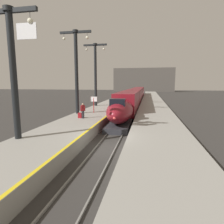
{
  "coord_description": "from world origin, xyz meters",
  "views": [
    {
      "loc": [
        3.06,
        -13.28,
        4.9
      ],
      "look_at": [
        -0.79,
        6.71,
        1.8
      ],
      "focal_mm": 30.17,
      "sensor_mm": 36.0,
      "label": 1
    }
  ],
  "objects_px": {
    "station_column_near": "(13,60)",
    "station_column_far": "(95,69)",
    "rolling_suitcase": "(80,115)",
    "passenger_mid_platform": "(113,100)",
    "departure_info_board": "(94,101)",
    "passenger_near_edge": "(83,110)",
    "station_column_mid": "(76,65)",
    "highspeed_train_main": "(135,96)"
  },
  "relations": [
    {
      "from": "station_column_near",
      "to": "station_column_far",
      "type": "relative_size",
      "value": 0.83
    },
    {
      "from": "rolling_suitcase",
      "to": "passenger_mid_platform",
      "type": "bearing_deg",
      "value": 82.37
    },
    {
      "from": "departure_info_board",
      "to": "passenger_near_edge",
      "type": "bearing_deg",
      "value": -89.95
    },
    {
      "from": "station_column_mid",
      "to": "passenger_mid_platform",
      "type": "xyz_separation_m",
      "value": [
        3.1,
        8.91,
        -5.12
      ]
    },
    {
      "from": "station_column_mid",
      "to": "rolling_suitcase",
      "type": "distance_m",
      "value": 6.77
    },
    {
      "from": "station_column_mid",
      "to": "passenger_mid_platform",
      "type": "bearing_deg",
      "value": 70.8
    },
    {
      "from": "station_column_near",
      "to": "station_column_mid",
      "type": "distance_m",
      "value": 11.49
    },
    {
      "from": "departure_info_board",
      "to": "station_column_near",
      "type": "bearing_deg",
      "value": -98.34
    },
    {
      "from": "rolling_suitcase",
      "to": "highspeed_train_main",
      "type": "bearing_deg",
      "value": 80.08
    },
    {
      "from": "passenger_mid_platform",
      "to": "passenger_near_edge",
      "type": "bearing_deg",
      "value": -95.68
    },
    {
      "from": "highspeed_train_main",
      "to": "station_column_near",
      "type": "height_order",
      "value": "station_column_near"
    },
    {
      "from": "station_column_far",
      "to": "passenger_mid_platform",
      "type": "distance_m",
      "value": 6.07
    },
    {
      "from": "station_column_near",
      "to": "station_column_far",
      "type": "height_order",
      "value": "station_column_far"
    },
    {
      "from": "station_column_mid",
      "to": "rolling_suitcase",
      "type": "relative_size",
      "value": 10.49
    },
    {
      "from": "highspeed_train_main",
      "to": "passenger_near_edge",
      "type": "height_order",
      "value": "highspeed_train_main"
    },
    {
      "from": "highspeed_train_main",
      "to": "station_column_far",
      "type": "height_order",
      "value": "station_column_far"
    },
    {
      "from": "highspeed_train_main",
      "to": "passenger_mid_platform",
      "type": "height_order",
      "value": "highspeed_train_main"
    },
    {
      "from": "station_column_far",
      "to": "rolling_suitcase",
      "type": "height_order",
      "value": "station_column_far"
    },
    {
      "from": "station_column_near",
      "to": "departure_info_board",
      "type": "distance_m",
      "value": 13.21
    },
    {
      "from": "station_column_near",
      "to": "passenger_mid_platform",
      "type": "xyz_separation_m",
      "value": [
        3.05,
        20.38,
        -4.37
      ]
    },
    {
      "from": "passenger_near_edge",
      "to": "passenger_mid_platform",
      "type": "distance_m",
      "value": 12.21
    },
    {
      "from": "station_column_near",
      "to": "passenger_near_edge",
      "type": "bearing_deg",
      "value": 77.41
    },
    {
      "from": "highspeed_train_main",
      "to": "rolling_suitcase",
      "type": "height_order",
      "value": "highspeed_train_main"
    },
    {
      "from": "passenger_mid_platform",
      "to": "rolling_suitcase",
      "type": "relative_size",
      "value": 1.72
    },
    {
      "from": "highspeed_train_main",
      "to": "station_column_near",
      "type": "xyz_separation_m",
      "value": [
        -5.84,
        -33.53,
        4.46
      ]
    },
    {
      "from": "passenger_mid_platform",
      "to": "rolling_suitcase",
      "type": "distance_m",
      "value": 12.17
    },
    {
      "from": "highspeed_train_main",
      "to": "departure_info_board",
      "type": "relative_size",
      "value": 27.01
    },
    {
      "from": "station_column_near",
      "to": "departure_info_board",
      "type": "xyz_separation_m",
      "value": [
        1.83,
        12.5,
        -3.86
      ]
    },
    {
      "from": "station_column_near",
      "to": "passenger_near_edge",
      "type": "height_order",
      "value": "station_column_near"
    },
    {
      "from": "station_column_mid",
      "to": "departure_info_board",
      "type": "height_order",
      "value": "station_column_mid"
    },
    {
      "from": "station_column_mid",
      "to": "rolling_suitcase",
      "type": "xyz_separation_m",
      "value": [
        1.49,
        -3.13,
        -5.81
      ]
    },
    {
      "from": "passenger_mid_platform",
      "to": "station_column_near",
      "type": "bearing_deg",
      "value": -98.5
    },
    {
      "from": "station_column_near",
      "to": "passenger_mid_platform",
      "type": "distance_m",
      "value": 21.06
    },
    {
      "from": "station_column_near",
      "to": "passenger_near_edge",
      "type": "distance_m",
      "value": 9.5
    },
    {
      "from": "station_column_far",
      "to": "passenger_mid_platform",
      "type": "height_order",
      "value": "station_column_far"
    },
    {
      "from": "station_column_mid",
      "to": "departure_info_board",
      "type": "distance_m",
      "value": 5.09
    },
    {
      "from": "highspeed_train_main",
      "to": "passenger_near_edge",
      "type": "distance_m",
      "value": 25.62
    },
    {
      "from": "rolling_suitcase",
      "to": "station_column_near",
      "type": "bearing_deg",
      "value": -99.76
    },
    {
      "from": "station_column_far",
      "to": "departure_info_board",
      "type": "height_order",
      "value": "station_column_far"
    },
    {
      "from": "highspeed_train_main",
      "to": "station_column_mid",
      "type": "distance_m",
      "value": 23.43
    },
    {
      "from": "station_column_mid",
      "to": "station_column_far",
      "type": "height_order",
      "value": "station_column_far"
    },
    {
      "from": "highspeed_train_main",
      "to": "passenger_near_edge",
      "type": "bearing_deg",
      "value": -98.99
    }
  ]
}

